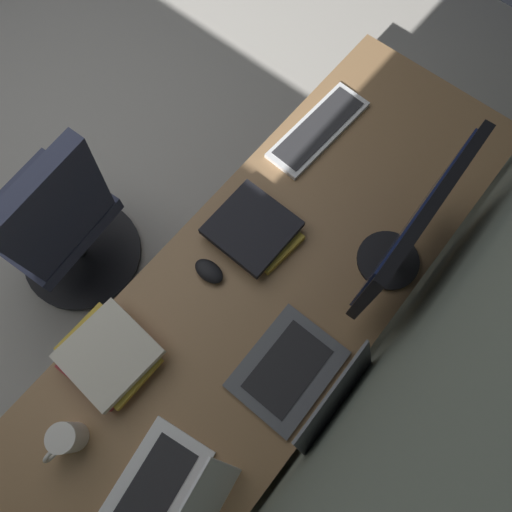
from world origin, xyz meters
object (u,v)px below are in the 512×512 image
object	(u,v)px
book_stack_far	(255,230)
drawer_pedestal	(210,395)
book_stack_near	(109,355)
laptop_leftmost	(170,499)
coffee_mug	(67,438)
laptop_left	(306,381)
office_chair	(60,227)
mouse_main	(209,271)
keyboard_main	(318,129)
monitor_primary	(412,229)

from	to	relation	value
book_stack_far	drawer_pedestal	bearing A→B (deg)	20.26
book_stack_near	book_stack_far	bearing A→B (deg)	172.69
laptop_leftmost	coffee_mug	world-z (taller)	laptop_leftmost
laptop_left	office_chair	xyz separation A→B (m)	(0.11, -1.10, -0.33)
laptop_leftmost	coffee_mug	bearing A→B (deg)	-77.89
laptop_left	mouse_main	bearing A→B (deg)	-100.09
laptop_leftmost	office_chair	world-z (taller)	office_chair
drawer_pedestal	keyboard_main	bearing A→B (deg)	-164.48
drawer_pedestal	laptop_leftmost	distance (m)	0.52
monitor_primary	book_stack_near	distance (m)	0.93
coffee_mug	office_chair	world-z (taller)	office_chair
mouse_main	laptop_left	bearing A→B (deg)	79.91
drawer_pedestal	mouse_main	xyz separation A→B (m)	(-0.29, -0.21, 0.40)
laptop_left	book_stack_far	xyz separation A→B (m)	(-0.28, -0.41, -0.02)
drawer_pedestal	keyboard_main	distance (m)	1.05
book_stack_far	coffee_mug	xyz separation A→B (m)	(0.81, 0.00, 0.02)
laptop_leftmost	laptop_left	size ratio (longest dim) A/B	1.09
laptop_leftmost	laptop_left	world-z (taller)	laptop_left
office_chair	mouse_main	bearing A→B (deg)	105.59
book_stack_far	office_chair	xyz separation A→B (m)	(0.38, -0.69, -0.30)
keyboard_main	office_chair	bearing A→B (deg)	-36.07
keyboard_main	office_chair	world-z (taller)	office_chair
drawer_pedestal	monitor_primary	distance (m)	0.96
coffee_mug	book_stack_far	bearing A→B (deg)	-179.80
monitor_primary	book_stack_near	xyz separation A→B (m)	(0.78, -0.46, -0.21)
book_stack_far	coffee_mug	distance (m)	0.81
drawer_pedestal	book_stack_near	bearing A→B (deg)	-69.11
book_stack_far	coffee_mug	bearing A→B (deg)	0.20
drawer_pedestal	mouse_main	size ratio (longest dim) A/B	6.68
book_stack_far	book_stack_near	bearing A→B (deg)	-7.31
laptop_left	coffee_mug	distance (m)	0.67
drawer_pedestal	book_stack_near	xyz separation A→B (m)	(0.10, -0.25, 0.42)
monitor_primary	mouse_main	world-z (taller)	monitor_primary
drawer_pedestal	laptop_leftmost	bearing A→B (deg)	28.98
monitor_primary	keyboard_main	xyz separation A→B (m)	(-0.25, -0.47, -0.24)
drawer_pedestal	office_chair	xyz separation A→B (m)	(-0.10, -0.87, 0.11)
laptop_left	book_stack_far	distance (m)	0.50
laptop_left	coffee_mug	world-z (taller)	laptop_left
book_stack_far	keyboard_main	bearing A→B (deg)	-169.83
book_stack_near	office_chair	xyz separation A→B (m)	(-0.20, -0.61, -0.31)
mouse_main	book_stack_near	distance (m)	0.39
coffee_mug	drawer_pedestal	bearing A→B (deg)	151.46
coffee_mug	office_chair	bearing A→B (deg)	-121.70
drawer_pedestal	coffee_mug	bearing A→B (deg)	-28.54
laptop_left	coffee_mug	xyz separation A→B (m)	(0.53, -0.41, 0.00)
keyboard_main	mouse_main	size ratio (longest dim) A/B	4.10
book_stack_near	book_stack_far	size ratio (longest dim) A/B	0.99
coffee_mug	monitor_primary	bearing A→B (deg)	159.14
monitor_primary	office_chair	distance (m)	1.33
keyboard_main	mouse_main	bearing A→B (deg)	4.78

